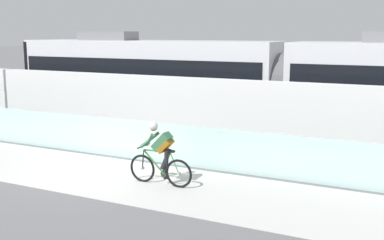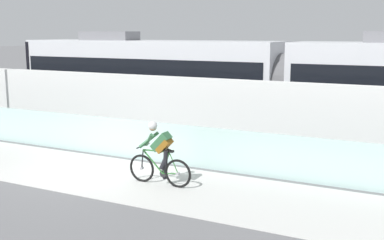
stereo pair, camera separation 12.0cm
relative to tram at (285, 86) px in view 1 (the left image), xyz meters
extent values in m
plane|color=slate|center=(-3.59, -6.85, -1.89)|extent=(200.00, 200.00, 0.00)
cube|color=silver|center=(-3.59, -6.85, -1.89)|extent=(32.00, 3.20, 0.01)
cube|color=silver|center=(-3.59, -5.00, -1.30)|extent=(32.00, 0.05, 1.19)
cube|color=silver|center=(-3.59, -3.20, -0.72)|extent=(32.00, 0.36, 2.35)
cube|color=#595654|center=(-3.59, -0.72, -1.89)|extent=(32.00, 0.08, 0.01)
cube|color=#595654|center=(-3.59, 0.72, -1.89)|extent=(32.00, 0.08, 0.01)
cube|color=silver|center=(-5.74, 0.00, 0.01)|extent=(11.00, 2.50, 3.10)
cube|color=black|center=(-5.74, 0.00, 0.36)|extent=(10.56, 2.54, 1.04)
cube|color=#4C4C51|center=(-5.74, 0.00, -1.36)|extent=(10.78, 2.53, 0.28)
cube|color=slate|center=(-7.72, 0.00, 1.74)|extent=(2.40, 1.10, 0.36)
cube|color=#232326|center=(-9.26, 0.00, -1.53)|extent=(1.40, 1.88, 0.20)
cylinder|color=black|center=(-9.26, -0.72, -1.59)|extent=(0.60, 0.10, 0.60)
cylinder|color=black|center=(-9.26, 0.72, -1.59)|extent=(0.60, 0.10, 0.60)
cube|color=#232326|center=(-2.22, 0.00, -1.53)|extent=(1.40, 1.88, 0.20)
cylinder|color=black|center=(-2.22, -0.72, -1.59)|extent=(0.60, 0.10, 0.60)
cylinder|color=black|center=(-2.22, 0.72, -1.59)|extent=(0.60, 0.10, 0.60)
cube|color=black|center=(-11.19, 0.00, 0.01)|extent=(0.16, 2.54, 2.94)
cube|color=#232326|center=(2.24, 0.00, -1.53)|extent=(1.40, 1.88, 0.20)
cylinder|color=black|center=(2.24, -0.72, -1.59)|extent=(0.60, 0.10, 0.60)
cylinder|color=black|center=(2.24, 0.72, -1.59)|extent=(0.60, 0.10, 0.60)
cylinder|color=#59595B|center=(0.01, 0.00, 0.01)|extent=(0.60, 2.30, 2.30)
torus|color=black|center=(-1.73, -6.85, -1.53)|extent=(0.72, 0.06, 0.72)
cylinder|color=#99999E|center=(-1.73, -6.85, -1.53)|extent=(0.07, 0.10, 0.07)
torus|color=black|center=(-0.68, -6.85, -1.53)|extent=(0.72, 0.06, 0.72)
cylinder|color=#99999E|center=(-0.68, -6.85, -1.53)|extent=(0.07, 0.10, 0.07)
cylinder|color=#337233|center=(-1.40, -6.85, -1.32)|extent=(0.60, 0.04, 0.58)
cylinder|color=#337233|center=(-1.02, -6.85, -1.30)|extent=(0.22, 0.04, 0.59)
cylinder|color=#337233|center=(-1.31, -6.85, -1.03)|extent=(0.76, 0.04, 0.07)
cylinder|color=#337233|center=(-0.90, -6.85, -1.56)|extent=(0.43, 0.03, 0.09)
cylinder|color=#337233|center=(-0.81, -6.85, -1.27)|extent=(0.27, 0.02, 0.53)
cylinder|color=black|center=(-1.71, -6.85, -1.29)|extent=(0.08, 0.03, 0.49)
cube|color=black|center=(-0.93, -6.85, -0.99)|extent=(0.24, 0.10, 0.05)
cylinder|color=black|center=(-1.68, -6.85, -0.94)|extent=(0.03, 0.58, 0.03)
cylinder|color=#262628|center=(-1.11, -6.85, -1.59)|extent=(0.18, 0.02, 0.18)
cube|color=#33663F|center=(-1.15, -6.85, -0.78)|extent=(0.50, 0.28, 0.51)
cube|color=#8C5919|center=(-1.06, -6.85, -0.87)|extent=(0.38, 0.30, 0.38)
sphere|color=tan|center=(-1.39, -6.85, -0.43)|extent=(0.20, 0.20, 0.20)
sphere|color=silver|center=(-1.39, -6.85, -0.40)|extent=(0.23, 0.23, 0.23)
cylinder|color=#33663F|center=(-1.51, -6.85, -0.77)|extent=(0.44, 0.41, 0.41)
cylinder|color=#33663F|center=(-1.51, -6.85, -0.77)|extent=(0.44, 0.41, 0.41)
cylinder|color=black|center=(-1.04, -6.85, -1.35)|extent=(0.29, 0.33, 0.80)
cylinder|color=black|center=(-1.04, -6.85, -1.21)|extent=(0.29, 0.33, 0.54)
camera|label=1|loc=(4.70, -16.92, 1.87)|focal=45.22mm
camera|label=2|loc=(4.80, -16.86, 1.87)|focal=45.22mm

